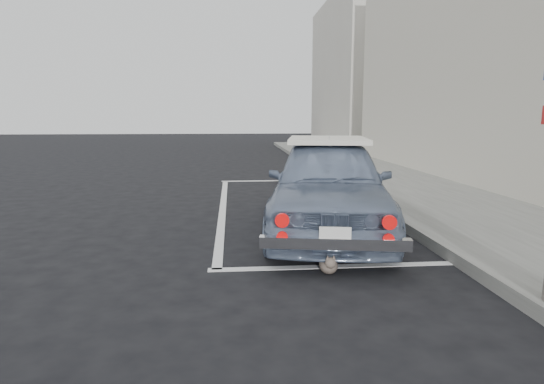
{
  "coord_description": "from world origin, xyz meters",
  "views": [
    {
      "loc": [
        -0.71,
        -5.37,
        1.69
      ],
      "look_at": [
        -0.22,
        0.24,
        0.75
      ],
      "focal_mm": 30.0,
      "sensor_mm": 36.0,
      "label": 1
    }
  ],
  "objects": [
    {
      "name": "ground",
      "position": [
        0.0,
        0.0,
        0.0
      ],
      "size": [
        80.0,
        80.0,
        0.0
      ],
      "primitive_type": "plane",
      "color": "black",
      "rests_on": "ground"
    },
    {
      "name": "pline_rear",
      "position": [
        0.5,
        -0.5,
        0.0
      ],
      "size": [
        3.0,
        0.12,
        0.01
      ],
      "primitive_type": "cube",
      "color": "silver",
      "rests_on": "ground"
    },
    {
      "name": "cat",
      "position": [
        0.32,
        -0.71,
        0.11
      ],
      "size": [
        0.21,
        0.46,
        0.24
      ],
      "rotation": [
        0.0,
        0.0,
        -0.05
      ],
      "color": "#695C50",
      "rests_on": "ground"
    },
    {
      "name": "pline_side",
      "position": [
        -0.9,
        3.0,
        0.0
      ],
      "size": [
        0.12,
        7.0,
        0.01
      ],
      "primitive_type": "cube",
      "color": "silver",
      "rests_on": "ground"
    },
    {
      "name": "retro_coupe",
      "position": [
        0.69,
        1.14,
        0.71
      ],
      "size": [
        2.34,
        4.36,
        1.41
      ],
      "rotation": [
        0.0,
        0.0,
        -0.17
      ],
      "color": "slate",
      "rests_on": "ground"
    },
    {
      "name": "pline_front",
      "position": [
        0.5,
        6.5,
        0.0
      ],
      "size": [
        3.0,
        0.12,
        0.01
      ],
      "primitive_type": "cube",
      "color": "silver",
      "rests_on": "ground"
    },
    {
      "name": "building_far",
      "position": [
        6.35,
        20.0,
        4.0
      ],
      "size": [
        3.5,
        10.0,
        8.0
      ],
      "primitive_type": "cube",
      "color": "beige",
      "rests_on": "ground"
    },
    {
      "name": "sidewalk",
      "position": [
        3.2,
        2.0,
        0.07
      ],
      "size": [
        2.8,
        40.0,
        0.15
      ],
      "primitive_type": "cube",
      "color": "slate",
      "rests_on": "ground"
    }
  ]
}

